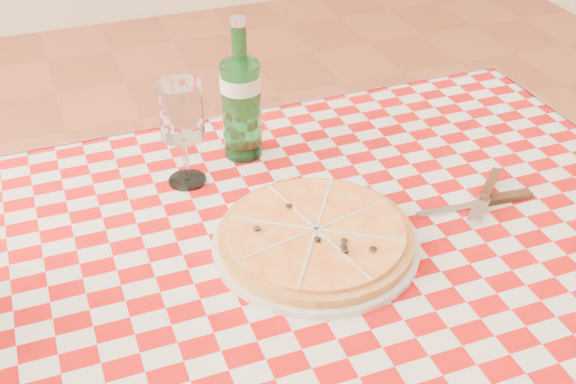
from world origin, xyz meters
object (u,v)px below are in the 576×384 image
at_px(pizza_plate, 316,236).
at_px(water_bottle, 241,89).
at_px(dining_table, 311,284).
at_px(wine_glass, 183,134).

relative_size(pizza_plate, water_bottle, 1.22).
bearing_deg(water_bottle, pizza_plate, -85.91).
bearing_deg(dining_table, wine_glass, 122.12).
height_order(water_bottle, wine_glass, water_bottle).
bearing_deg(wine_glass, water_bottle, 24.17).
height_order(dining_table, water_bottle, water_bottle).
height_order(dining_table, pizza_plate, pizza_plate).
xyz_separation_m(pizza_plate, water_bottle, (-0.02, 0.31, 0.12)).
xyz_separation_m(water_bottle, wine_glass, (-0.13, -0.06, -0.04)).
bearing_deg(water_bottle, dining_table, -85.34).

